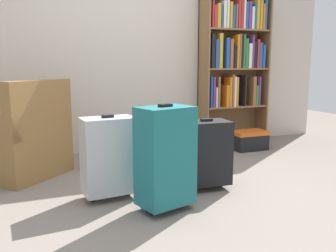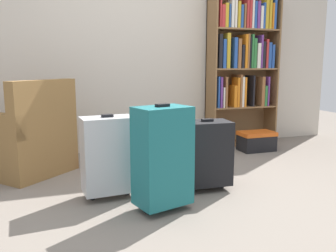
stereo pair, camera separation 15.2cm
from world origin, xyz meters
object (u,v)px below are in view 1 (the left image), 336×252
suitcase_teal (165,156)px  suitcase_black (206,152)px  suitcase_silver (109,156)px  bookshelf (234,57)px  armchair (22,143)px  mug (85,165)px  storage_box (249,140)px

suitcase_teal → suitcase_black: suitcase_teal is taller
suitcase_silver → suitcase_black: bearing=-5.2°
bookshelf → armchair: bookshelf is taller
mug → suitcase_black: suitcase_black is taller
suitcase_black → mug: bearing=133.0°
mug → suitcase_silver: suitcase_silver is taller
suitcase_teal → suitcase_silver: bearing=131.1°
armchair → mug: 0.63m
suitcase_teal → suitcase_black: 0.57m
mug → suitcase_silver: size_ratio=0.18×
storage_box → suitcase_silver: bearing=-153.5°
armchair → suitcase_black: 1.72m
suitcase_silver → suitcase_black: 0.81m
suitcase_black → storage_box: bearing=42.4°
bookshelf → suitcase_black: (-1.14, -1.44, -0.81)m
storage_box → suitcase_black: 1.56m
bookshelf → storage_box: (0.01, -0.40, -1.00)m
bookshelf → suitcase_black: bookshelf is taller
bookshelf → suitcase_silver: bearing=-144.8°
armchair → mug: armchair is taller
mug → storage_box: bearing=3.3°
armchair → suitcase_teal: (0.95, -1.25, 0.08)m
armchair → suitcase_silver: size_ratio=1.50×
bookshelf → mug: (-2.01, -0.51, -1.08)m
storage_box → suitcase_teal: 2.13m
suitcase_teal → suitcase_black: bearing=31.8°
bookshelf → storage_box: 1.08m
armchair → mug: bearing=-2.6°
bookshelf → storage_box: size_ratio=4.57×
mug → suitcase_black: (0.87, -0.93, 0.26)m
armchair → suitcase_teal: 1.58m
bookshelf → suitcase_black: 2.01m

